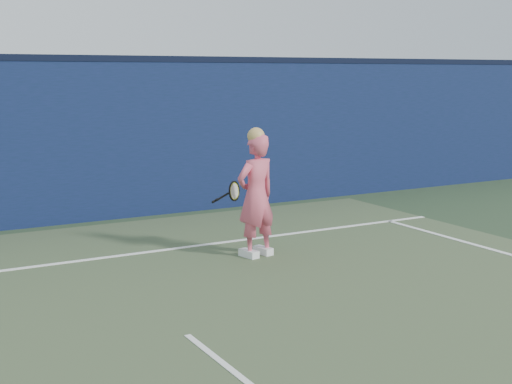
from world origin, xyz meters
TOP-DOWN VIEW (x-y plane):
  - ground at (0.00, 0.00)m, footprint 80.00×80.00m
  - backstop_wall at (0.00, 6.50)m, footprint 24.00×0.40m
  - wall_cap at (0.00, 6.50)m, footprint 24.00×0.42m
  - player at (1.92, 3.17)m, footprint 0.64×0.48m
  - racket at (1.81, 3.61)m, footprint 0.50×0.20m

SIDE VIEW (x-z plane):
  - ground at x=0.00m, z-range 0.00..0.00m
  - racket at x=1.81m, z-range 0.65..0.92m
  - player at x=1.92m, z-range -0.03..1.63m
  - backstop_wall at x=0.00m, z-range 0.00..2.50m
  - wall_cap at x=0.00m, z-range 2.50..2.60m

